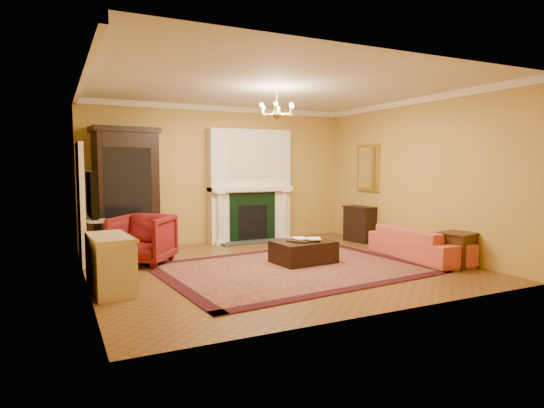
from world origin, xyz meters
TOP-DOWN VIEW (x-y plane):
  - floor at (0.00, 0.00)m, footprint 6.00×5.50m
  - ceiling at (0.00, 0.00)m, footprint 6.00×5.50m
  - wall_back at (0.00, 2.76)m, footprint 6.00×0.02m
  - wall_front at (0.00, -2.76)m, footprint 6.00×0.02m
  - wall_left at (-3.01, 0.00)m, footprint 0.02×5.50m
  - wall_right at (3.01, 0.00)m, footprint 0.02×5.50m
  - fireplace at (0.60, 2.57)m, footprint 1.90×0.70m
  - crown_molding at (0.00, 0.96)m, footprint 6.00×5.50m
  - doorway at (-2.95, 1.70)m, footprint 0.08×1.05m
  - tv_panel at (-2.95, -0.60)m, footprint 0.09×0.95m
  - gilt_mirror at (2.97, 1.40)m, footprint 0.06×0.76m
  - chandelier at (-0.00, 0.00)m, footprint 0.63×0.55m
  - oriental_rug at (0.12, -0.30)m, footprint 4.44×3.49m
  - china_cabinet at (-2.08, 2.49)m, footprint 1.23×0.69m
  - wingback_armchair at (-2.02, 1.17)m, footprint 1.24×1.23m
  - pedestal_table at (-2.70, 1.41)m, footprint 0.43×0.43m
  - commode at (-2.73, -0.41)m, footprint 0.56×1.07m
  - coral_sofa at (2.57, -0.63)m, footprint 0.66×2.02m
  - end_table at (2.72, -1.37)m, footprint 0.57×0.57m
  - console_table at (2.78, 1.40)m, footprint 0.50×0.74m
  - leather_ottoman at (0.51, -0.01)m, footprint 1.07×0.81m
  - ottoman_tray at (0.50, -0.01)m, footprint 0.59×0.55m
  - book_a at (0.35, -0.01)m, footprint 0.23×0.04m
  - book_b at (0.57, -0.06)m, footprint 0.21×0.11m
  - topiary_left at (-0.10, 2.53)m, footprint 0.17×0.17m
  - topiary_right at (1.15, 2.53)m, footprint 0.14×0.14m

SIDE VIEW (x-z plane):
  - floor at x=0.00m, z-range -0.02..0.00m
  - oriental_rug at x=0.12m, z-range 0.00..0.02m
  - leather_ottoman at x=0.51m, z-range 0.02..0.39m
  - end_table at x=2.72m, z-range 0.00..0.55m
  - console_table at x=2.78m, z-range 0.00..0.76m
  - commode at x=-2.73m, z-range 0.00..0.77m
  - coral_sofa at x=2.57m, z-range 0.00..0.78m
  - ottoman_tray at x=0.50m, z-range 0.39..0.42m
  - pedestal_table at x=-2.70m, z-range 0.06..0.84m
  - wingback_armchair at x=-2.02m, z-range 0.00..0.94m
  - book_b at x=0.57m, z-range 0.42..0.72m
  - book_a at x=0.35m, z-range 0.42..0.74m
  - doorway at x=-2.95m, z-range 0.00..2.10m
  - china_cabinet at x=-2.08m, z-range 0.00..2.34m
  - fireplace at x=0.60m, z-range -0.06..2.44m
  - tv_panel at x=-2.95m, z-range 1.06..1.64m
  - topiary_right at x=1.15m, z-range 1.25..1.63m
  - topiary_left at x=-0.10m, z-range 1.25..1.71m
  - wall_back at x=0.00m, z-range 0.00..3.00m
  - wall_front at x=0.00m, z-range 0.00..3.00m
  - wall_left at x=-3.01m, z-range 0.00..3.00m
  - wall_right at x=3.01m, z-range 0.00..3.00m
  - gilt_mirror at x=2.97m, z-range 1.12..2.17m
  - chandelier at x=0.00m, z-range 2.34..2.87m
  - crown_molding at x=0.00m, z-range 2.88..3.00m
  - ceiling at x=0.00m, z-range 3.00..3.02m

